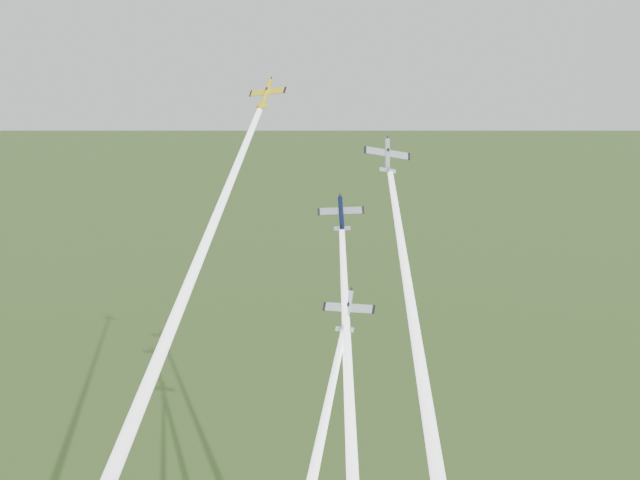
{
  "coord_description": "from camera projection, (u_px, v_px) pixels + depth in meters",
  "views": [
    {
      "loc": [
        32.1,
        -128.99,
        125.97
      ],
      "look_at": [
        0.0,
        -6.0,
        92.0
      ],
      "focal_mm": 45.0,
      "sensor_mm": 36.0,
      "label": 1
    }
  ],
  "objects": [
    {
      "name": "smoke_trail_yellow",
      "position": [
        185.0,
        293.0,
        121.74
      ],
      "size": [
        13.86,
        43.42,
        53.16
      ],
      "primitive_type": null,
      "rotation": [
        -0.69,
        0.0,
        -0.26
      ],
      "color": "white"
    },
    {
      "name": "smoke_trail_navy",
      "position": [
        350.0,
        419.0,
        121.59
      ],
      "size": [
        14.79,
        41.05,
        50.61
      ],
      "primitive_type": null,
      "rotation": [
        -0.69,
        0.0,
        0.3
      ],
      "color": "white"
    },
    {
      "name": "plane_yellow",
      "position": [
        266.0,
        94.0,
        133.95
      ],
      "size": [
        7.74,
        7.23,
        7.07
      ],
      "primitive_type": null,
      "rotation": [
        0.88,
        -0.12,
        -0.26
      ],
      "color": "yellow"
    },
    {
      "name": "smoke_trail_silver_right",
      "position": [
        417.0,
        342.0,
        120.01
      ],
      "size": [
        17.92,
        36.52,
        46.51
      ],
      "primitive_type": null,
      "rotation": [
        -0.69,
        0.0,
        0.42
      ],
      "color": "white"
    },
    {
      "name": "plane_silver_low",
      "position": [
        348.0,
        311.0,
        128.66
      ],
      "size": [
        8.89,
        7.28,
        8.01
      ],
      "primitive_type": null,
      "rotation": [
        0.88,
        -0.06,
        -0.08
      ],
      "color": "silver"
    },
    {
      "name": "plane_silver_right",
      "position": [
        387.0,
        155.0,
        133.12
      ],
      "size": [
        8.78,
        9.07,
        8.24
      ],
      "primitive_type": null,
      "rotation": [
        0.88,
        0.18,
        0.42
      ],
      "color": "silver"
    },
    {
      "name": "plane_navy",
      "position": [
        341.0,
        213.0,
        136.03
      ],
      "size": [
        9.49,
        7.99,
        7.1
      ],
      "primitive_type": null,
      "rotation": [
        0.88,
        -0.03,
        0.3
      ],
      "color": "#0B1233"
    }
  ]
}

